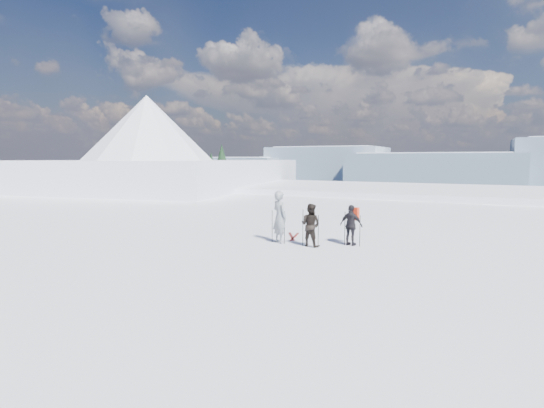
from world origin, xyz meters
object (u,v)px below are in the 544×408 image
(skier_grey, at_px, (280,217))
(skier_dark, at_px, (310,225))
(skis_loose, at_px, (293,236))
(skier_pack, at_px, (351,225))

(skier_grey, xyz_separation_m, skier_dark, (1.30, -0.11, -0.20))
(skis_loose, bearing_deg, skier_pack, -13.80)
(skier_dark, xyz_separation_m, skis_loose, (-1.32, 1.45, -0.77))
(skier_pack, xyz_separation_m, skis_loose, (-2.61, 0.64, -0.74))
(skier_grey, xyz_separation_m, skis_loose, (-0.03, 1.34, -0.98))
(skier_pack, bearing_deg, skier_grey, 25.68)
(skier_dark, bearing_deg, skis_loose, -39.75)
(skis_loose, bearing_deg, skier_grey, -88.91)
(skier_dark, relative_size, skis_loose, 0.94)
(skier_grey, height_order, skier_dark, skier_grey)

